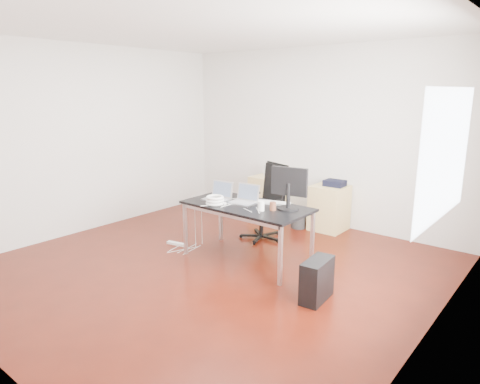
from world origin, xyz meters
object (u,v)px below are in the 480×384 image
Objects in this scene: desk at (247,209)px; filing_cabinet_right at (329,208)px; filing_cabinet_left at (268,196)px; office_chair at (267,198)px; pc_tower at (317,280)px.

filing_cabinet_right is at bearing 82.46° from desk.
filing_cabinet_left and filing_cabinet_right have the same top height.
desk is 2.03m from filing_cabinet_left.
desk reaches higher than filing_cabinet_right.
desk is 0.91m from office_chair.
desk is at bearing 157.22° from pc_tower.
filing_cabinet_left is 1.00× the size of filing_cabinet_right.
pc_tower is (1.24, -0.39, -0.46)m from desk.
filing_cabinet_left is at bearing 117.68° from desk.
desk is 1.82m from filing_cabinet_right.
pc_tower is at bearing -20.04° from office_chair.
desk is 3.56× the size of pc_tower.
filing_cabinet_left is at bearing 143.40° from office_chair.
office_chair is 2.40× the size of pc_tower.
desk reaches higher than filing_cabinet_left.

